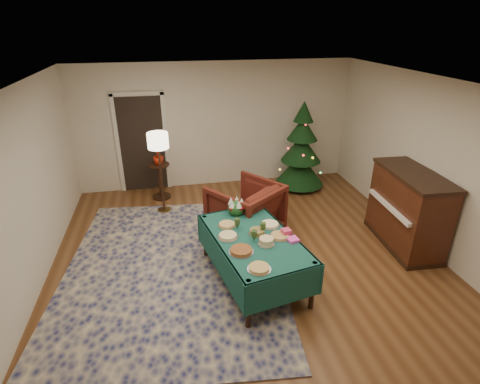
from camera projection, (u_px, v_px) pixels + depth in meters
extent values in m
plane|color=#593319|center=(252.00, 273.00, 5.62)|extent=(7.00, 7.00, 0.00)
plane|color=white|center=(255.00, 90.00, 4.48)|extent=(7.00, 7.00, 0.00)
plane|color=beige|center=(216.00, 126.00, 8.16)|extent=(6.00, 0.00, 6.00)
plane|color=beige|center=(11.00, 213.00, 4.50)|extent=(0.00, 7.00, 7.00)
plane|color=beige|center=(448.00, 175.00, 5.60)|extent=(0.00, 7.00, 7.00)
cube|color=black|center=(142.00, 145.00, 8.00)|extent=(0.92, 0.02, 2.04)
cube|color=silver|center=(118.00, 145.00, 7.88)|extent=(0.08, 0.04, 2.14)
cube|color=silver|center=(166.00, 142.00, 8.07)|extent=(0.08, 0.04, 2.14)
cube|color=silver|center=(136.00, 94.00, 7.53)|extent=(1.08, 0.04, 0.08)
cube|color=#151B51|center=(173.00, 267.00, 5.74)|extent=(3.63, 4.52, 0.02)
cylinder|color=black|center=(248.00, 305.00, 4.48)|extent=(0.07, 0.07, 0.72)
cylinder|color=black|center=(205.00, 237.00, 5.88)|extent=(0.07, 0.07, 0.72)
cylinder|color=black|center=(313.00, 286.00, 4.80)|extent=(0.07, 0.07, 0.72)
cylinder|color=black|center=(257.00, 225.00, 6.19)|extent=(0.07, 0.07, 0.72)
cube|color=#16503D|center=(254.00, 238.00, 5.19)|extent=(1.39, 1.99, 0.04)
cube|color=#16503D|center=(230.00, 222.00, 6.04)|extent=(1.07, 0.24, 0.45)
cube|color=#16503D|center=(285.00, 290.00, 4.53)|extent=(1.07, 0.24, 0.45)
cube|color=#16503D|center=(286.00, 243.00, 5.46)|extent=(0.38, 1.82, 0.45)
cube|color=#16503D|center=(219.00, 259.00, 5.10)|extent=(0.38, 1.82, 0.45)
cylinder|color=silver|center=(259.00, 269.00, 4.51)|extent=(0.29, 0.29, 0.01)
cylinder|color=tan|center=(259.00, 268.00, 4.50)|extent=(0.25, 0.25, 0.03)
cylinder|color=silver|center=(241.00, 252.00, 4.85)|extent=(0.33, 0.33, 0.01)
cylinder|color=brown|center=(241.00, 250.00, 4.84)|extent=(0.28, 0.28, 0.04)
cylinder|color=silver|center=(266.00, 244.00, 5.01)|extent=(0.23, 0.23, 0.01)
cylinder|color=tan|center=(266.00, 241.00, 4.99)|extent=(0.19, 0.19, 0.09)
cylinder|color=silver|center=(280.00, 237.00, 5.18)|extent=(0.29, 0.29, 0.01)
cylinder|color=#B2844C|center=(280.00, 236.00, 5.17)|extent=(0.25, 0.25, 0.03)
cylinder|color=silver|center=(228.00, 237.00, 5.17)|extent=(0.29, 0.29, 0.01)
cylinder|color=#D8BF7F|center=(228.00, 236.00, 5.16)|extent=(0.24, 0.24, 0.04)
cylinder|color=silver|center=(257.00, 234.00, 5.26)|extent=(0.24, 0.24, 0.01)
cylinder|color=maroon|center=(257.00, 231.00, 5.24)|extent=(0.21, 0.21, 0.06)
cylinder|color=silver|center=(270.00, 225.00, 5.47)|extent=(0.29, 0.29, 0.01)
cylinder|color=#F2EACC|center=(270.00, 224.00, 5.46)|extent=(0.25, 0.25, 0.03)
cylinder|color=silver|center=(227.00, 226.00, 5.46)|extent=(0.27, 0.27, 0.01)
cylinder|color=tan|center=(227.00, 224.00, 5.46)|extent=(0.23, 0.23, 0.03)
cone|color=#2D471E|center=(237.00, 226.00, 5.37)|extent=(0.07, 0.07, 0.09)
cylinder|color=#2D471E|center=(237.00, 221.00, 5.34)|extent=(0.08, 0.08, 0.09)
cone|color=#2D471E|center=(263.00, 231.00, 5.26)|extent=(0.07, 0.07, 0.09)
cylinder|color=#2D471E|center=(263.00, 226.00, 5.22)|extent=(0.08, 0.08, 0.09)
cone|color=#2D471E|center=(254.00, 238.00, 5.07)|extent=(0.07, 0.07, 0.09)
cylinder|color=#2D471E|center=(254.00, 233.00, 5.04)|extent=(0.08, 0.08, 0.09)
cube|color=#F945B9|center=(293.00, 239.00, 5.09)|extent=(0.17, 0.17, 0.04)
cube|color=#D23A5F|center=(286.00, 232.00, 5.21)|extent=(0.14, 0.14, 0.10)
sphere|color=#1E4C1E|center=(236.00, 209.00, 5.76)|extent=(0.25, 0.25, 0.25)
cone|color=white|center=(242.00, 201.00, 5.72)|extent=(0.10, 0.10, 0.12)
cone|color=white|center=(237.00, 199.00, 5.79)|extent=(0.10, 0.10, 0.12)
cone|color=white|center=(231.00, 201.00, 5.74)|extent=(0.10, 0.10, 0.12)
cone|color=white|center=(232.00, 204.00, 5.65)|extent=(0.10, 0.10, 0.12)
cone|color=white|center=(239.00, 204.00, 5.64)|extent=(0.10, 0.10, 0.12)
sphere|color=#B20C0F|center=(241.00, 204.00, 5.81)|extent=(0.07, 0.07, 0.07)
sphere|color=#B20C0F|center=(231.00, 204.00, 5.81)|extent=(0.07, 0.07, 0.07)
sphere|color=#B20C0F|center=(231.00, 209.00, 5.67)|extent=(0.07, 0.07, 0.07)
sphere|color=#B20C0F|center=(241.00, 209.00, 5.67)|extent=(0.07, 0.07, 0.07)
imported|color=#4E1910|center=(245.00, 207.00, 6.41)|extent=(1.40, 1.39, 1.06)
cylinder|color=#A57F3F|center=(165.00, 210.00, 7.44)|extent=(0.27, 0.27, 0.03)
cylinder|color=black|center=(161.00, 177.00, 7.14)|extent=(0.04, 0.04, 1.45)
cylinder|color=#FFEABF|center=(158.00, 141.00, 6.84)|extent=(0.39, 0.39, 0.29)
cylinder|color=black|center=(162.00, 196.00, 7.99)|extent=(0.38, 0.38, 0.04)
cylinder|color=black|center=(161.00, 181.00, 7.84)|extent=(0.09, 0.09, 0.70)
cylinder|color=black|center=(159.00, 165.00, 7.68)|extent=(0.43, 0.43, 0.03)
imported|color=#B2220C|center=(158.00, 159.00, 7.63)|extent=(0.21, 0.38, 0.21)
cylinder|color=black|center=(299.00, 183.00, 8.48)|extent=(0.12, 0.12, 0.15)
cone|color=black|center=(300.00, 169.00, 8.33)|extent=(1.09, 1.09, 0.68)
cone|color=black|center=(301.00, 148.00, 8.12)|extent=(0.89, 0.89, 0.58)
cone|color=black|center=(303.00, 129.00, 7.94)|extent=(0.67, 0.67, 0.48)
cone|color=black|center=(304.00, 111.00, 7.79)|extent=(0.44, 0.44, 0.43)
cube|color=black|center=(401.00, 241.00, 6.34)|extent=(0.74, 1.51, 0.08)
cube|color=#35190D|center=(408.00, 210.00, 6.09)|extent=(0.71, 1.49, 1.21)
cube|color=black|center=(415.00, 174.00, 5.83)|extent=(0.76, 1.54, 0.05)
cube|color=white|center=(391.00, 206.00, 6.02)|extent=(0.20, 1.25, 0.06)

